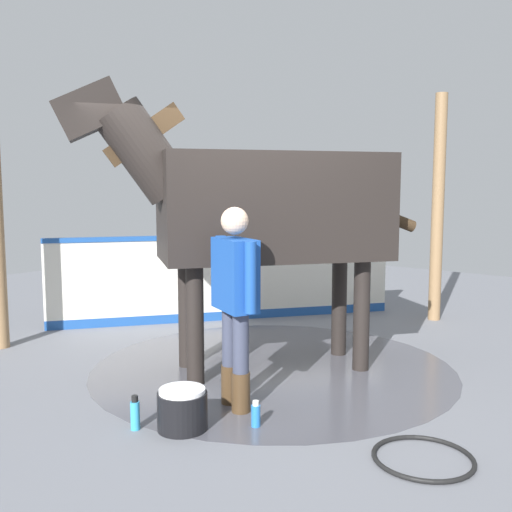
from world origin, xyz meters
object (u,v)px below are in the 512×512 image
(wash_bucket, at_px, (182,409))
(bottle_spray, at_px, (256,415))
(horse, at_px, (261,206))
(handler, at_px, (235,294))
(bottle_shampoo, at_px, (135,414))
(hose_coil, at_px, (423,458))

(wash_bucket, relative_size, bottle_spray, 1.85)
(horse, height_order, handler, horse)
(handler, bearing_deg, bottle_spray, -93.04)
(bottle_shampoo, bearing_deg, handler, 160.50)
(wash_bucket, relative_size, hose_coil, 0.55)
(horse, bearing_deg, bottle_spray, 72.95)
(bottle_spray, bearing_deg, handler, -117.55)
(horse, xyz_separation_m, hose_coil, (0.86, 2.05, -1.59))
(horse, relative_size, hose_coil, 4.44)
(bottle_spray, distance_m, hose_coil, 1.23)
(bottle_shampoo, bearing_deg, wash_bucket, 130.00)
(handler, xyz_separation_m, bottle_shampoo, (0.80, -0.28, -0.82))
(bottle_shampoo, bearing_deg, hose_coil, 115.33)
(horse, bearing_deg, handler, 63.05)
(wash_bucket, bearing_deg, hose_coil, 112.38)
(wash_bucket, bearing_deg, horse, -162.90)
(bottle_shampoo, distance_m, hose_coil, 2.06)
(handler, xyz_separation_m, wash_bucket, (0.58, -0.02, -0.78))
(hose_coil, bearing_deg, wash_bucket, -67.62)
(handler, distance_m, bottle_shampoo, 1.18)
(wash_bucket, relative_size, bottle_shampoo, 1.43)
(handler, xyz_separation_m, bottle_spray, (0.20, 0.37, -0.84))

